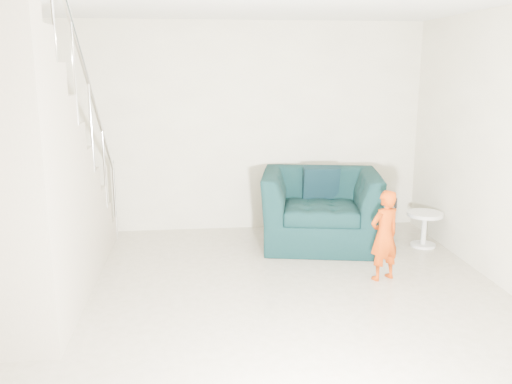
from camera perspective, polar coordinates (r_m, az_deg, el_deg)
floor at (r=4.80m, az=-0.23°, el=-13.26°), size 5.50×5.50×0.00m
back_wall at (r=7.09m, az=-2.59°, el=6.74°), size 5.00×0.00×5.00m
front_wall at (r=1.77m, az=9.38°, el=-13.13°), size 5.00×0.00×5.00m
armchair at (r=6.63m, az=6.77°, el=-1.72°), size 1.58×1.45×0.90m
toddler at (r=5.63m, az=13.36°, el=-4.46°), size 0.40×0.33×0.94m
side_table at (r=6.84m, az=17.30°, el=-3.20°), size 0.42×0.42×0.42m
staircase at (r=5.21m, az=-23.38°, el=-1.14°), size 1.02×3.03×3.62m
cushion at (r=6.89m, az=6.82°, el=0.93°), size 0.45×0.22×0.45m
throw at (r=6.54m, az=1.57°, el=-0.78°), size 0.05×0.46×0.52m
phone at (r=5.53m, az=14.48°, el=-1.12°), size 0.03×0.05×0.10m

